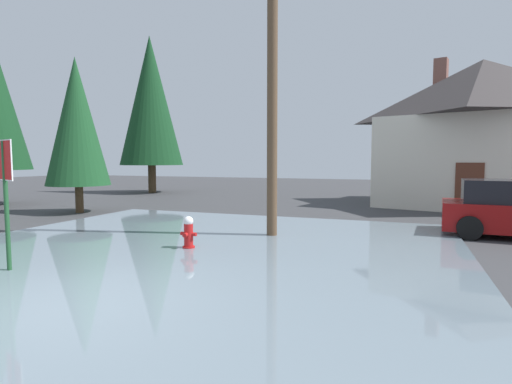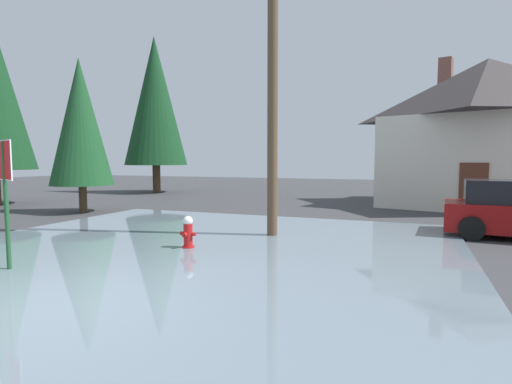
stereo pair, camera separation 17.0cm
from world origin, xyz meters
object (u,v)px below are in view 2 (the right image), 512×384
Objects in this scene: house at (485,131)px; pine_tree_tall_left at (155,101)px; stop_sign_near at (5,178)px; fire_hydrant at (188,233)px; pine_tree_mid_left at (80,122)px; utility_pole at (273,44)px.

pine_tree_tall_left reaches higher than house.
stop_sign_near is 0.25× the size of house.
house is at bearing 57.72° from fire_hydrant.
pine_tree_mid_left is at bearing 149.24° from fire_hydrant.
pine_tree_mid_left reaches higher than fire_hydrant.
utility_pole is 9.22m from pine_tree_mid_left.
pine_tree_tall_left is at bearing 127.21° from fire_hydrant.
pine_tree_tall_left is (-11.85, 11.66, 0.66)m from utility_pole.
utility_pole is at bearing -122.49° from house.
pine_tree_mid_left is (-7.48, 4.45, 3.20)m from fire_hydrant.
stop_sign_near is 0.25× the size of utility_pole.
house is (10.02, 15.26, 1.63)m from stop_sign_near.
stop_sign_near is at bearing -124.87° from utility_pole.
stop_sign_near is 9.20m from pine_tree_mid_left.
stop_sign_near is 0.25× the size of pine_tree_tall_left.
house is (6.51, 10.23, -1.75)m from utility_pole.
fire_hydrant is 18.22m from pine_tree_tall_left.
utility_pole reaches higher than pine_tree_mid_left.
fire_hydrant is 0.08× the size of house.
house is (7.85, 12.42, 3.00)m from fire_hydrant.
stop_sign_near is 0.40× the size of pine_tree_mid_left.
pine_tree_mid_left is at bearing 126.00° from stop_sign_near.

